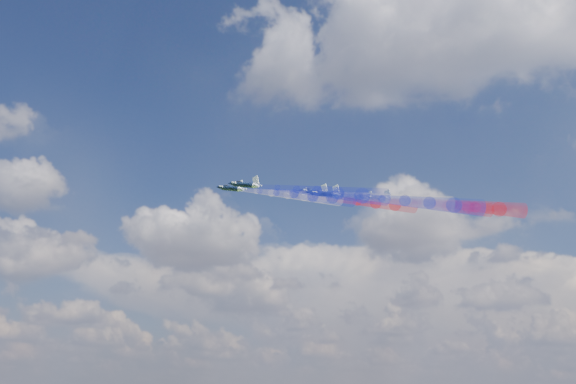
% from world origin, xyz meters
% --- Properties ---
extents(jet_lead, '(12.95, 11.49, 6.39)m').
position_xyz_m(jet_lead, '(2.51, 15.92, 139.09)').
color(jet_lead, black).
extents(trail_lead, '(32.80, 14.43, 12.39)m').
position_xyz_m(trail_lead, '(22.15, 9.25, 133.61)').
color(trail_lead, white).
extents(jet_inner_left, '(12.95, 11.49, 6.39)m').
position_xyz_m(jet_inner_left, '(10.38, 0.86, 134.25)').
color(jet_inner_left, black).
extents(trail_inner_left, '(32.80, 14.43, 12.39)m').
position_xyz_m(trail_inner_left, '(30.02, -5.81, 128.77)').
color(trail_inner_left, '#1822D2').
extents(jet_inner_right, '(12.95, 11.49, 6.39)m').
position_xyz_m(jet_inner_right, '(18.81, 22.37, 137.20)').
color(jet_inner_right, black).
extents(trail_inner_right, '(32.80, 14.43, 12.39)m').
position_xyz_m(trail_inner_right, '(38.46, 15.70, 131.72)').
color(trail_inner_right, red).
extents(jet_outer_left, '(12.95, 11.49, 6.39)m').
position_xyz_m(jet_outer_left, '(21.63, -14.26, 129.61)').
color(jet_outer_left, black).
extents(trail_outer_left, '(32.80, 14.43, 12.39)m').
position_xyz_m(trail_outer_left, '(41.28, -20.93, 124.13)').
color(trail_outer_left, '#1822D2').
extents(jet_center_third, '(12.95, 11.49, 6.39)m').
position_xyz_m(jet_center_third, '(30.05, 6.56, 132.62)').
color(jet_center_third, black).
extents(trail_center_third, '(32.80, 14.43, 12.39)m').
position_xyz_m(trail_center_third, '(49.69, -0.11, 127.15)').
color(trail_center_third, white).
extents(jet_outer_right, '(12.95, 11.49, 6.39)m').
position_xyz_m(jet_outer_right, '(35.57, 26.97, 135.72)').
color(jet_outer_right, black).
extents(trail_outer_right, '(32.80, 14.43, 12.39)m').
position_xyz_m(trail_outer_right, '(55.22, 20.30, 130.25)').
color(trail_outer_right, red).
extents(jet_rear_left, '(12.95, 11.49, 6.39)m').
position_xyz_m(jet_rear_left, '(37.90, -7.85, 127.42)').
color(jet_rear_left, black).
extents(trail_rear_left, '(32.80, 14.43, 12.39)m').
position_xyz_m(trail_rear_left, '(57.55, -14.52, 121.94)').
color(trail_rear_left, '#1822D2').
extents(jet_rear_right, '(12.95, 11.49, 6.39)m').
position_xyz_m(jet_rear_right, '(43.86, 13.18, 131.39)').
color(jet_rear_right, black).
extents(trail_rear_right, '(32.80, 14.43, 12.39)m').
position_xyz_m(trail_rear_right, '(63.51, 6.51, 125.92)').
color(trail_rear_right, red).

